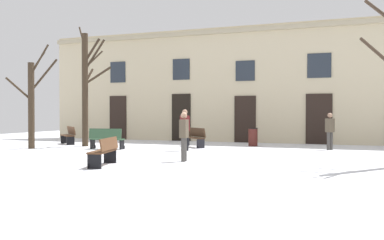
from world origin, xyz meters
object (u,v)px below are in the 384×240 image
(tree_left_of_center, at_px, (86,86))
(person_strolling, at_px, (185,128))
(bench_by_litter_bin, at_px, (104,151))
(person_crossing_plaza, at_px, (184,134))
(bench_near_lamp, at_px, (69,135))
(bench_facing_shops, at_px, (106,139))
(litter_bin, at_px, (253,137))
(tree_foreground, at_px, (32,101))
(bench_near_center_tree, at_px, (194,137))
(person_near_bench, at_px, (330,130))

(tree_left_of_center, height_order, person_strolling, tree_left_of_center)
(bench_by_litter_bin, height_order, person_crossing_plaza, person_crossing_plaza)
(bench_near_lamp, relative_size, bench_facing_shops, 0.90)
(bench_by_litter_bin, height_order, person_strolling, person_strolling)
(bench_near_lamp, bearing_deg, litter_bin, 54.23)
(tree_foreground, height_order, tree_left_of_center, tree_left_of_center)
(tree_left_of_center, xyz_separation_m, bench_by_litter_bin, (5.06, -6.48, -2.45))
(litter_bin, distance_m, person_strolling, 4.22)
(person_strolling, height_order, person_crossing_plaza, person_strolling)
(bench_facing_shops, relative_size, bench_near_center_tree, 0.99)
(bench_near_center_tree, bearing_deg, bench_near_lamp, -130.00)
(litter_bin, xyz_separation_m, bench_facing_shops, (-5.58, -4.08, 0.02))
(bench_near_center_tree, height_order, person_crossing_plaza, person_crossing_plaza)
(tree_foreground, height_order, person_crossing_plaza, tree_foreground)
(bench_near_lamp, bearing_deg, person_strolling, 28.66)
(person_strolling, bearing_deg, tree_foreground, -21.63)
(bench_by_litter_bin, relative_size, person_near_bench, 1.06)
(bench_facing_shops, xyz_separation_m, bench_near_center_tree, (3.14, 2.56, 0.01))
(person_near_bench, bearing_deg, tree_left_of_center, 132.46)
(tree_left_of_center, bearing_deg, bench_by_litter_bin, -51.98)
(litter_bin, distance_m, bench_by_litter_bin, 9.70)
(tree_foreground, distance_m, bench_by_litter_bin, 8.03)
(bench_by_litter_bin, relative_size, person_crossing_plaza, 1.04)
(bench_near_lamp, bearing_deg, bench_near_center_tree, 46.24)
(bench_facing_shops, bearing_deg, tree_left_of_center, -37.39)
(tree_left_of_center, xyz_separation_m, bench_facing_shops, (1.81, -1.13, -2.43))
(tree_foreground, xyz_separation_m, litter_bin, (8.83, 5.01, -1.68))
(person_near_bench, relative_size, person_crossing_plaza, 0.98)
(tree_foreground, bearing_deg, bench_facing_shops, 16.10)
(bench_by_litter_bin, relative_size, bench_near_center_tree, 1.06)
(bench_near_lamp, distance_m, person_crossing_plaza, 10.01)
(bench_by_litter_bin, relative_size, person_strolling, 0.97)
(bench_facing_shops, height_order, person_near_bench, person_near_bench)
(bench_by_litter_bin, xyz_separation_m, person_crossing_plaza, (1.77, 2.00, 0.45))
(tree_left_of_center, relative_size, person_strolling, 3.34)
(tree_foreground, bearing_deg, tree_left_of_center, 55.28)
(person_near_bench, bearing_deg, tree_foreground, 140.34)
(bench_near_center_tree, xyz_separation_m, person_near_bench, (6.04, 0.51, 0.41))
(tree_foreground, distance_m, person_crossing_plaza, 8.70)
(litter_bin, relative_size, person_strolling, 0.50)
(tree_foreground, bearing_deg, bench_near_center_tree, 28.71)
(tree_left_of_center, relative_size, bench_by_litter_bin, 3.44)
(bench_near_lamp, xyz_separation_m, bench_by_litter_bin, (6.70, -7.32, -0.01))
(tree_left_of_center, distance_m, bench_near_lamp, 3.05)
(bench_by_litter_bin, bearing_deg, litter_bin, 151.80)
(litter_bin, bearing_deg, bench_near_lamp, -166.89)
(bench_near_lamp, height_order, bench_near_center_tree, bench_near_center_tree)
(bench_near_lamp, height_order, person_crossing_plaza, person_crossing_plaza)
(litter_bin, distance_m, person_crossing_plaza, 7.45)
(bench_near_center_tree, bearing_deg, bench_facing_shops, -95.91)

